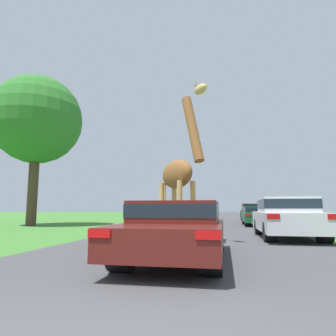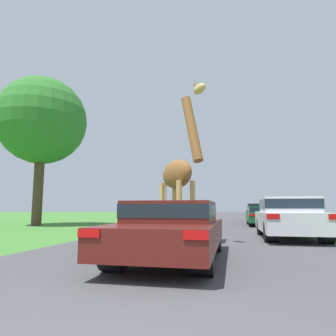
% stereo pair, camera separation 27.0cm
% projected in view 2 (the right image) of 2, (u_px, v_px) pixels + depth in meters
% --- Properties ---
extents(road, '(8.00, 120.00, 0.00)m').
position_uv_depth(road, '(223.00, 219.00, 30.72)').
color(road, '#424244').
rests_on(road, ground).
extents(giraffe_near_road, '(1.96, 2.26, 4.97)m').
position_uv_depth(giraffe_near_road, '(179.00, 172.00, 9.87)').
color(giraffe_near_road, tan).
rests_on(giraffe_near_road, ground).
extents(car_lead_maroon, '(1.87, 4.57, 1.20)m').
position_uv_depth(car_lead_maroon, '(173.00, 227.00, 6.29)').
color(car_lead_maroon, '#561914').
rests_on(car_lead_maroon, ground).
extents(car_queue_right, '(1.83, 4.25, 1.17)m').
position_uv_depth(car_queue_right, '(263.00, 215.00, 18.45)').
color(car_queue_right, '#144C28').
rests_on(car_queue_right, ground).
extents(car_queue_left, '(1.99, 4.80, 1.23)m').
position_uv_depth(car_queue_left, '(161.00, 216.00, 15.94)').
color(car_queue_left, silver).
rests_on(car_queue_left, ground).
extents(car_far_ahead, '(1.99, 4.66, 1.45)m').
position_uv_depth(car_far_ahead, '(289.00, 216.00, 10.62)').
color(car_far_ahead, silver).
rests_on(car_far_ahead, ground).
extents(car_verge_right, '(1.99, 4.47, 1.32)m').
position_uv_depth(car_verge_right, '(197.00, 213.00, 24.16)').
color(car_verge_right, maroon).
rests_on(car_verge_right, ground).
extents(car_rear_follower, '(1.87, 4.74, 1.43)m').
position_uv_depth(car_rear_follower, '(259.00, 212.00, 24.49)').
color(car_rear_follower, black).
rests_on(car_rear_follower, ground).
extents(tree_centre_back, '(5.63, 5.63, 9.52)m').
position_uv_depth(tree_centre_back, '(42.00, 121.00, 19.39)').
color(tree_centre_back, '#4C3828').
rests_on(tree_centre_back, ground).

